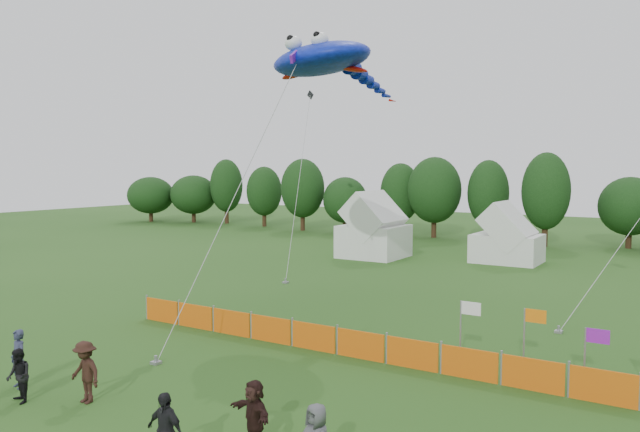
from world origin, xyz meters
The scene contains 13 objects.
ground centered at (0.00, 0.00, 0.00)m, with size 160.00×160.00×0.00m, color #234C16.
treeline centered at (1.61, 44.93, 4.18)m, with size 104.57×8.78×8.36m.
tent_left centered at (-10.57, 30.39, 2.02)m, with size 4.54×4.54×4.01m.
tent_right centered at (-1.22, 33.13, 1.67)m, with size 4.70×3.76×3.31m.
barrier_fence centered at (-0.28, 7.55, 0.50)m, with size 19.90×0.06×1.00m.
flag_row centered at (9.11, 9.02, 1.41)m, with size 10.73×0.67×2.26m.
spectator_a centered at (-6.84, -0.70, 0.91)m, with size 0.67×0.44×1.83m, color #2C3049.
spectator_b centered at (-5.65, -1.44, 0.79)m, with size 0.77×0.60×1.59m, color black.
spectator_c centered at (-4.03, -0.40, 0.91)m, with size 1.18×0.68×1.82m, color black.
spectator_d centered at (0.96, -2.05, 0.90)m, with size 1.06×0.44×1.81m, color black.
spectator_f centered at (1.96, -0.11, 0.85)m, with size 1.57×0.50×1.70m, color black.
stingray_kite centered at (-4.41, 13.51, 11.79)m, with size 7.04×17.59×12.83m.
small_kite_dark centered at (-13.17, 24.28, 6.65)m, with size 6.50×12.11×12.91m.
Camera 1 is at (11.18, -11.68, 6.84)m, focal length 35.00 mm.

